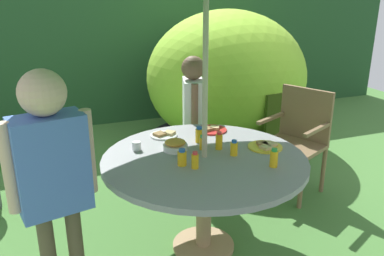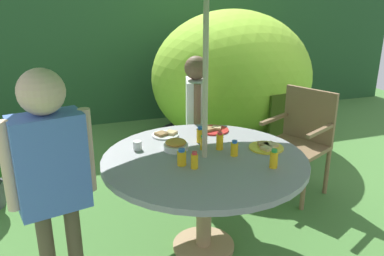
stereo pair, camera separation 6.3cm
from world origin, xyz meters
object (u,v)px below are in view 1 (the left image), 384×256
(snack_bowl, at_px, (175,145))
(juice_bottle_mid_left, at_px, (195,161))
(dome_tent, at_px, (226,78))
(cup_near, at_px, (137,146))
(juice_bottle_far_right, at_px, (219,141))
(juice_bottle_far_left, at_px, (274,158))
(juice_bottle_center_front, at_px, (202,143))
(juice_bottle_back_edge, at_px, (199,135))
(garden_table, at_px, (204,170))
(child_in_white_shirt, at_px, (193,105))
(juice_bottle_mid_right, at_px, (182,158))
(plate_near_left, at_px, (211,129))
(plate_center_back, at_px, (164,135))
(juice_bottle_front_edge, at_px, (234,148))
(wooden_chair, at_px, (298,134))
(plate_near_right, at_px, (266,146))
(child_in_blue_shirt, at_px, (51,165))

(snack_bowl, bearing_deg, juice_bottle_mid_left, -86.06)
(dome_tent, distance_m, cup_near, 2.29)
(juice_bottle_far_right, height_order, cup_near, juice_bottle_far_right)
(juice_bottle_far_left, height_order, juice_bottle_center_front, juice_bottle_far_left)
(juice_bottle_far_right, height_order, juice_bottle_back_edge, juice_bottle_far_right)
(dome_tent, bearing_deg, garden_table, -135.99)
(child_in_white_shirt, bearing_deg, juice_bottle_mid_right, -7.83)
(juice_bottle_far_right, bearing_deg, cup_near, 160.98)
(child_in_white_shirt, distance_m, plate_near_left, 0.51)
(juice_bottle_mid_left, xyz_separation_m, cup_near, (-0.28, 0.43, -0.02))
(plate_center_back, relative_size, juice_bottle_center_front, 1.98)
(snack_bowl, distance_m, juice_bottle_front_edge, 0.42)
(child_in_white_shirt, xyz_separation_m, juice_bottle_front_edge, (-0.09, -1.03, -0.02))
(plate_center_back, xyz_separation_m, juice_bottle_front_edge, (0.34, -0.53, 0.04))
(dome_tent, relative_size, plate_center_back, 11.83)
(plate_center_back, bearing_deg, dome_tent, 50.49)
(juice_bottle_mid_right, distance_m, juice_bottle_back_edge, 0.43)
(juice_bottle_far_left, height_order, juice_bottle_mid_left, juice_bottle_far_left)
(garden_table, distance_m, juice_bottle_mid_right, 0.25)
(dome_tent, height_order, juice_bottle_center_front, dome_tent)
(garden_table, relative_size, juice_bottle_far_right, 10.76)
(plate_near_left, distance_m, cup_near, 0.68)
(juice_bottle_far_left, xyz_separation_m, juice_bottle_mid_right, (-0.54, 0.23, -0.01))
(juice_bottle_center_front, bearing_deg, child_in_white_shirt, 73.65)
(juice_bottle_mid_right, bearing_deg, plate_center_back, 85.39)
(juice_bottle_far_left, bearing_deg, juice_bottle_back_edge, 116.57)
(wooden_chair, relative_size, plate_near_right, 3.89)
(child_in_blue_shirt, height_order, snack_bowl, child_in_blue_shirt)
(wooden_chair, bearing_deg, plate_center_back, -112.62)
(juice_bottle_far_left, relative_size, juice_bottle_far_right, 0.96)
(plate_center_back, xyz_separation_m, plate_near_right, (0.62, -0.49, 0.00))
(plate_center_back, bearing_deg, juice_bottle_front_edge, -57.40)
(juice_bottle_center_front, bearing_deg, juice_bottle_mid_left, -120.22)
(plate_near_right, bearing_deg, wooden_chair, 39.61)
(garden_table, relative_size, juice_bottle_far_left, 11.18)
(juice_bottle_far_left, bearing_deg, plate_near_left, 97.60)
(wooden_chair, height_order, child_in_white_shirt, child_in_white_shirt)
(child_in_blue_shirt, xyz_separation_m, juice_bottle_mid_left, (0.85, 0.07, -0.14))
(snack_bowl, height_order, cup_near, snack_bowl)
(juice_bottle_mid_right, bearing_deg, juice_bottle_far_left, -22.68)
(juice_bottle_far_left, bearing_deg, dome_tent, 71.97)
(wooden_chair, bearing_deg, snack_bowl, -99.69)
(plate_near_right, height_order, juice_bottle_mid_left, juice_bottle_mid_left)
(wooden_chair, distance_m, plate_center_back, 1.32)
(child_in_blue_shirt, distance_m, plate_near_right, 1.48)
(juice_bottle_center_front, xyz_separation_m, juice_bottle_back_edge, (0.03, 0.14, 0.01))
(juice_bottle_far_right, distance_m, juice_bottle_mid_left, 0.37)
(snack_bowl, distance_m, cup_near, 0.27)
(child_in_white_shirt, xyz_separation_m, cup_near, (-0.69, -0.70, -0.04))
(dome_tent, relative_size, juice_bottle_far_left, 20.03)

